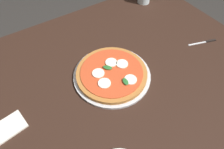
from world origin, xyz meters
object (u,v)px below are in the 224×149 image
(napkin, at_px, (7,128))
(knife, at_px, (206,42))
(serving_tray, at_px, (112,75))
(dining_table, at_px, (109,95))
(pizza, at_px, (112,73))

(napkin, relative_size, knife, 0.84)
(knife, bearing_deg, serving_tray, 171.77)
(dining_table, xyz_separation_m, serving_tray, (0.04, 0.04, 0.08))
(serving_tray, relative_size, knife, 2.28)
(serving_tray, height_order, pizza, pizza)
(serving_tray, bearing_deg, dining_table, -136.46)
(serving_tray, height_order, knife, serving_tray)
(knife, bearing_deg, dining_table, 176.21)
(dining_table, relative_size, pizza, 4.91)
(napkin, bearing_deg, knife, -4.53)
(serving_tray, bearing_deg, napkin, 179.78)
(knife, bearing_deg, pizza, 171.87)
(pizza, height_order, napkin, pizza)
(pizza, relative_size, napkin, 2.48)
(pizza, distance_m, napkin, 0.47)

